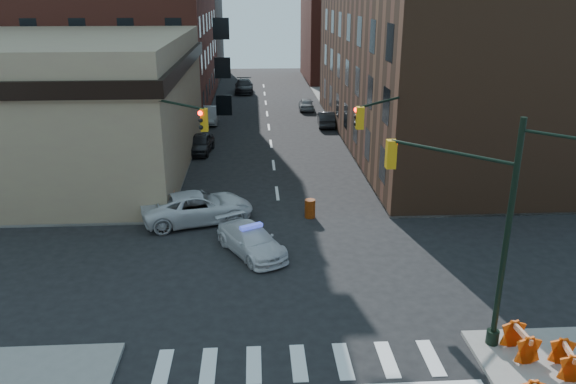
{
  "coord_description": "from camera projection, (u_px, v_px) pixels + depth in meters",
  "views": [
    {
      "loc": [
        -1.32,
        -22.49,
        11.7
      ],
      "look_at": [
        0.31,
        4.06,
        2.2
      ],
      "focal_mm": 35.0,
      "sensor_mm": 36.0,
      "label": 1
    }
  ],
  "objects": [
    {
      "name": "barricade_se_a",
      "position": [
        567.0,
        360.0,
        17.91
      ],
      "size": [
        0.81,
        1.3,
        0.91
      ],
      "primitive_type": null,
      "rotation": [
        0.0,
        0.0,
        1.4
      ],
      "color": "#D15409",
      "rests_on": "sidewalk_se"
    },
    {
      "name": "commercial_row_ne",
      "position": [
        433.0,
        55.0,
        44.69
      ],
      "size": [
        14.0,
        34.0,
        14.0
      ],
      "primitive_type": "cube",
      "color": "#4B2E1E",
      "rests_on": "ground"
    },
    {
      "name": "barricade_nw_a",
      "position": [
        165.0,
        198.0,
        32.1
      ],
      "size": [
        1.2,
        0.72,
        0.85
      ],
      "primitive_type": null,
      "rotation": [
        0.0,
        0.0,
        0.14
      ],
      "color": "#CE6009",
      "rests_on": "sidewalk_nw"
    },
    {
      "name": "tree_ne_near",
      "position": [
        355.0,
        92.0,
        48.85
      ],
      "size": [
        3.0,
        3.0,
        4.85
      ],
      "color": "black",
      "rests_on": "sidewalk_ne"
    },
    {
      "name": "ground",
      "position": [
        287.0,
        269.0,
        25.15
      ],
      "size": [
        140.0,
        140.0,
        0.0
      ],
      "primitive_type": "plane",
      "color": "black",
      "rests_on": "ground"
    },
    {
      "name": "tree_ne_far",
      "position": [
        341.0,
        79.0,
        56.37
      ],
      "size": [
        3.0,
        3.0,
        4.85
      ],
      "color": "black",
      "rests_on": "sidewalk_ne"
    },
    {
      "name": "barrel_bank",
      "position": [
        180.0,
        207.0,
        31.02
      ],
      "size": [
        0.58,
        0.58,
        0.98
      ],
      "primitive_type": "cylinder",
      "rotation": [
        0.0,
        0.0,
        -0.05
      ],
      "color": "#E1520A",
      "rests_on": "ground"
    },
    {
      "name": "pickup",
      "position": [
        198.0,
        207.0,
        30.07
      ],
      "size": [
        6.43,
        4.24,
        1.64
      ],
      "primitive_type": "imported",
      "rotation": [
        0.0,
        0.0,
        1.85
      ],
      "color": "silver",
      "rests_on": "ground"
    },
    {
      "name": "barricade_se_b",
      "position": [
        520.0,
        342.0,
        18.78
      ],
      "size": [
        0.74,
        1.33,
        0.96
      ],
      "primitive_type": null,
      "rotation": [
        0.0,
        0.0,
        1.65
      ],
      "color": "#DE440A",
      "rests_on": "sidewalk_se"
    },
    {
      "name": "parked_car_enear",
      "position": [
        326.0,
        119.0,
        51.69
      ],
      "size": [
        1.69,
        4.24,
        1.37
      ],
      "primitive_type": "imported",
      "rotation": [
        0.0,
        0.0,
        3.08
      ],
      "color": "black",
      "rests_on": "ground"
    },
    {
      "name": "sidewalk_ne",
      "position": [
        493.0,
        113.0,
        57.23
      ],
      "size": [
        34.0,
        54.5,
        0.15
      ],
      "primitive_type": "cube",
      "color": "gray",
      "rests_on": "ground"
    },
    {
      "name": "filler_nw",
      "position": [
        149.0,
        20.0,
        79.82
      ],
      "size": [
        20.0,
        18.0,
        16.0
      ],
      "primitive_type": "cube",
      "color": "brown",
      "rests_on": "ground"
    },
    {
      "name": "signal_pole_nw",
      "position": [
        165.0,
        146.0,
        28.37
      ],
      "size": [
        3.58,
        3.67,
        8.0
      ],
      "rotation": [
        0.0,
        0.0,
        -0.79
      ],
      "color": "black",
      "rests_on": "sidewalk_nw"
    },
    {
      "name": "parked_car_wfar",
      "position": [
        210.0,
        115.0,
        52.9
      ],
      "size": [
        1.66,
        4.61,
        1.51
      ],
      "primitive_type": "imported",
      "rotation": [
        0.0,
        0.0,
        -0.01
      ],
      "color": "gray",
      "rests_on": "ground"
    },
    {
      "name": "pedestrian_c",
      "position": [
        57.0,
        184.0,
        32.92
      ],
      "size": [
        1.09,
        1.11,
        1.87
      ],
      "primitive_type": "imported",
      "rotation": [
        0.0,
        0.0,
        0.81
      ],
      "color": "#1D232B",
      "rests_on": "sidewalk_nw"
    },
    {
      "name": "parked_car_efar",
      "position": [
        306.0,
        104.0,
        58.76
      ],
      "size": [
        1.66,
        3.82,
        1.28
      ],
      "primitive_type": "imported",
      "rotation": [
        0.0,
        0.0,
        3.1
      ],
      "color": "#95989D",
      "rests_on": "ground"
    },
    {
      "name": "bank_building",
      "position": [
        23.0,
        104.0,
        38.17
      ],
      "size": [
        22.0,
        22.0,
        9.0
      ],
      "primitive_type": "cube",
      "color": "#8E7D5D",
      "rests_on": "ground"
    },
    {
      "name": "parked_car_wdeep",
      "position": [
        244.0,
        86.0,
        68.87
      ],
      "size": [
        2.23,
        5.44,
        1.57
      ],
      "primitive_type": "imported",
      "rotation": [
        0.0,
        0.0,
        0.0
      ],
      "color": "black",
      "rests_on": "ground"
    },
    {
      "name": "pedestrian_b",
      "position": [
        108.0,
        188.0,
        32.33
      ],
      "size": [
        0.95,
        0.78,
        1.77
      ],
      "primitive_type": "imported",
      "rotation": [
        0.0,
        0.0,
        -0.14
      ],
      "color": "black",
      "rests_on": "sidewalk_nw"
    },
    {
      "name": "signal_pole_ne",
      "position": [
        393.0,
        143.0,
        29.06
      ],
      "size": [
        3.67,
        3.58,
        8.0
      ],
      "rotation": [
        0.0,
        0.0,
        -2.36
      ],
      "color": "black",
      "rests_on": "sidewalk_ne"
    },
    {
      "name": "barricade_nw_b",
      "position": [
        88.0,
        203.0,
        31.36
      ],
      "size": [
        1.18,
        0.67,
        0.85
      ],
      "primitive_type": null,
      "rotation": [
        0.0,
        0.0,
        0.1
      ],
      "color": "red",
      "rests_on": "sidewalk_nw"
    },
    {
      "name": "barrel_road",
      "position": [
        310.0,
        209.0,
        30.71
      ],
      "size": [
        0.74,
        0.74,
        1.03
      ],
      "primitive_type": "cylinder",
      "rotation": [
        0.0,
        0.0,
        -0.36
      ],
      "color": "#D44009",
      "rests_on": "ground"
    },
    {
      "name": "police_car",
      "position": [
        251.0,
        240.0,
        26.43
      ],
      "size": [
        3.86,
        4.93,
        1.33
      ],
      "primitive_type": "imported",
      "rotation": [
        0.0,
        0.0,
        0.5
      ],
      "color": "silver",
      "rests_on": "ground"
    },
    {
      "name": "filler_ne",
      "position": [
        362.0,
        35.0,
        78.45
      ],
      "size": [
        16.0,
        16.0,
        12.0
      ],
      "primitive_type": "cube",
      "color": "maroon",
      "rests_on": "ground"
    },
    {
      "name": "pedestrian_a",
      "position": [
        158.0,
        199.0,
        30.42
      ],
      "size": [
        0.73,
        0.49,
        1.96
      ],
      "primitive_type": "imported",
      "rotation": [
        0.0,
        0.0,
        0.02
      ],
      "color": "black",
      "rests_on": "sidewalk_nw"
    },
    {
      "name": "signal_pole_se",
      "position": [
        476.0,
        217.0,
        18.75
      ],
      "size": [
        5.4,
        5.27,
        8.0
      ],
      "rotation": [
        0.0,
        0.0,
        2.36
      ],
      "color": "black",
      "rests_on": "sidewalk_se"
    },
    {
      "name": "parked_car_wnear",
      "position": [
        200.0,
        144.0,
        43.08
      ],
      "size": [
        2.16,
        4.38,
        1.44
      ],
      "primitive_type": "imported",
      "rotation": [
        0.0,
        0.0,
        -0.11
      ],
      "color": "black",
      "rests_on": "ground"
    },
    {
      "name": "sidewalk_nw",
      "position": [
        31.0,
        119.0,
        54.59
      ],
      "size": [
        34.0,
        54.5,
        0.15
      ],
      "primitive_type": "cube",
      "color": "gray",
      "rests_on": "ground"
    }
  ]
}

